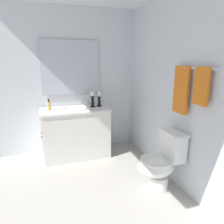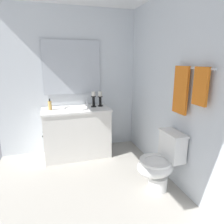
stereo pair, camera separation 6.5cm
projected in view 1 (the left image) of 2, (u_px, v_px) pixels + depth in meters
floor at (85, 189)px, 2.59m from camera, size 2.59×2.38×0.02m
wall_back at (171, 89)px, 2.65m from camera, size 2.59×0.04×2.45m
wall_left at (68, 82)px, 3.48m from camera, size 0.04×2.38×2.45m
vanity_cabinet at (76, 133)px, 3.39m from camera, size 0.58×1.10×0.82m
sink_basin at (75, 111)px, 3.30m from camera, size 0.40×0.40×0.24m
mirror at (71, 68)px, 3.39m from camera, size 0.02×0.96×0.90m
candle_holder_tall at (99, 99)px, 3.46m from camera, size 0.09×0.09×0.25m
candle_holder_short at (93, 99)px, 3.40m from camera, size 0.09×0.09×0.26m
soap_bottle at (49, 106)px, 3.18m from camera, size 0.06×0.06×0.18m
toilet at (161, 162)px, 2.50m from camera, size 0.39×0.54×0.75m
towel_bar at (194, 68)px, 2.14m from camera, size 0.63×0.02×0.02m
towel_near_vanity at (181, 90)px, 2.34m from camera, size 0.24×0.03×0.55m
towel_center at (201, 86)px, 2.03m from camera, size 0.20×0.03×0.39m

